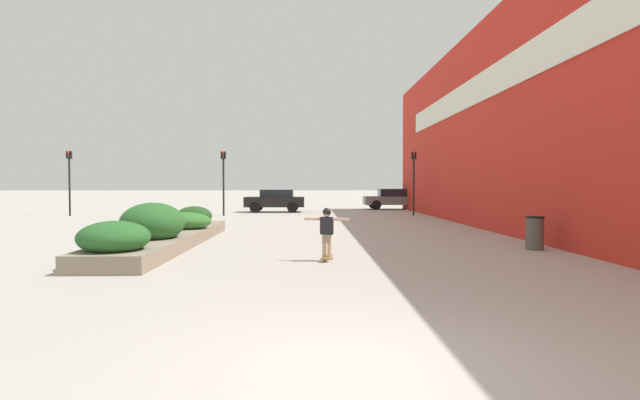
{
  "coord_description": "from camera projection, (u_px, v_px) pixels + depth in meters",
  "views": [
    {
      "loc": [
        -0.46,
        -5.05,
        1.87
      ],
      "look_at": [
        -0.02,
        15.92,
        1.21
      ],
      "focal_mm": 28.0,
      "sensor_mm": 36.0,
      "label": 1
    }
  ],
  "objects": [
    {
      "name": "car_center_left",
      "position": [
        393.0,
        198.0,
        37.4
      ],
      "size": [
        4.23,
        1.96,
        1.53
      ],
      "rotation": [
        0.0,
        0.0,
        1.57
      ],
      "color": "slate",
      "rests_on": "ground_plane"
    },
    {
      "name": "planter_box",
      "position": [
        164.0,
        231.0,
        14.73
      ],
      "size": [
        1.89,
        10.04,
        1.37
      ],
      "color": "gray",
      "rests_on": "ground_plane"
    },
    {
      "name": "ground_plane",
      "position": [
        355.0,
        366.0,
        5.11
      ],
      "size": [
        300.0,
        300.0,
        0.0
      ],
      "primitive_type": "plane",
      "color": "#ADA89E"
    },
    {
      "name": "traffic_light_far_left",
      "position": [
        69.0,
        172.0,
        29.43
      ],
      "size": [
        0.28,
        0.3,
        3.83
      ],
      "color": "black",
      "rests_on": "ground_plane"
    },
    {
      "name": "skateboarder",
      "position": [
        327.0,
        227.0,
        12.17
      ],
      "size": [
        1.1,
        0.34,
        1.19
      ],
      "rotation": [
        0.0,
        0.0,
        -0.24
      ],
      "color": "tan",
      "rests_on": "skateboard"
    },
    {
      "name": "traffic_light_right",
      "position": [
        414.0,
        173.0,
        29.92
      ],
      "size": [
        0.28,
        0.3,
        3.83
      ],
      "color": "black",
      "rests_on": "ground_plane"
    },
    {
      "name": "traffic_light_left",
      "position": [
        223.0,
        172.0,
        29.57
      ],
      "size": [
        0.28,
        0.3,
        3.82
      ],
      "color": "black",
      "rests_on": "ground_plane"
    },
    {
      "name": "skateboard",
      "position": [
        327.0,
        258.0,
        12.2
      ],
      "size": [
        0.36,
        0.75,
        0.1
      ],
      "rotation": [
        0.0,
        0.0,
        -0.24
      ],
      "color": "olive",
      "rests_on": "ground_plane"
    },
    {
      "name": "trash_bin",
      "position": [
        535.0,
        233.0,
        14.23
      ],
      "size": [
        0.51,
        0.51,
        0.96
      ],
      "color": "#514C47",
      "rests_on": "ground_plane"
    },
    {
      "name": "car_leftmost",
      "position": [
        275.0,
        200.0,
        33.54
      ],
      "size": [
        3.96,
        1.97,
        1.51
      ],
      "rotation": [
        0.0,
        0.0,
        1.57
      ],
      "color": "black",
      "rests_on": "ground_plane"
    },
    {
      "name": "building_wall_right",
      "position": [
        509.0,
        118.0,
        18.67
      ],
      "size": [
        0.67,
        39.34,
        8.7
      ],
      "color": "red",
      "rests_on": "ground_plane"
    }
  ]
}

